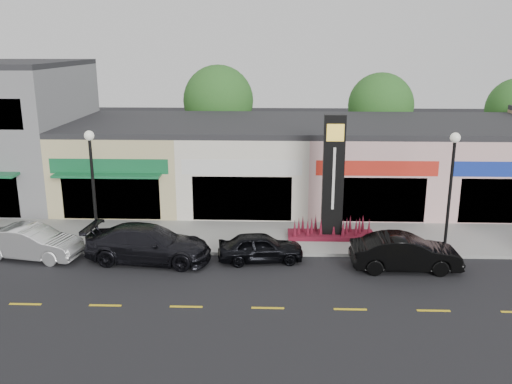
% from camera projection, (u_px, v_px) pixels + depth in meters
% --- Properties ---
extents(ground, '(120.00, 120.00, 0.00)m').
position_uv_depth(ground, '(269.00, 274.00, 22.65)').
color(ground, black).
rests_on(ground, ground).
extents(sidewalk, '(52.00, 4.30, 0.15)m').
position_uv_depth(sidewalk, '(270.00, 237.00, 26.82)').
color(sidewalk, gray).
rests_on(sidewalk, ground).
extents(curb, '(52.00, 0.20, 0.15)m').
position_uv_depth(curb, '(269.00, 254.00, 24.66)').
color(curb, gray).
rests_on(curb, ground).
extents(shop_beige, '(7.00, 10.85, 4.80)m').
position_uv_depth(shop_beige, '(133.00, 160.00, 33.33)').
color(shop_beige, '#C9B680').
rests_on(shop_beige, ground).
extents(shop_cream, '(7.00, 10.01, 4.80)m').
position_uv_depth(shop_cream, '(247.00, 161.00, 33.12)').
color(shop_cream, silver).
rests_on(shop_cream, ground).
extents(shop_pink_w, '(7.00, 10.01, 4.80)m').
position_uv_depth(shop_pink_w, '(362.00, 161.00, 32.89)').
color(shop_pink_w, '#D6A4A3').
rests_on(shop_pink_w, ground).
extents(shop_pink_e, '(7.00, 10.01, 4.80)m').
position_uv_depth(shop_pink_e, '(478.00, 162.00, 32.66)').
color(shop_pink_e, '#D6A4A3').
rests_on(shop_pink_e, ground).
extents(tree_rear_west, '(5.20, 5.20, 7.83)m').
position_uv_depth(tree_rear_west, '(218.00, 100.00, 40.18)').
color(tree_rear_west, '#382619').
rests_on(tree_rear_west, ground).
extents(tree_rear_mid, '(4.80, 4.80, 7.29)m').
position_uv_depth(tree_rear_mid, '(381.00, 106.00, 39.88)').
color(tree_rear_mid, '#382619').
rests_on(tree_rear_mid, ground).
extents(lamp_west_near, '(0.44, 0.44, 5.47)m').
position_uv_depth(lamp_west_near, '(93.00, 178.00, 24.40)').
color(lamp_west_near, black).
rests_on(lamp_west_near, sidewalk).
extents(lamp_east_near, '(0.44, 0.44, 5.47)m').
position_uv_depth(lamp_east_near, '(451.00, 181.00, 23.87)').
color(lamp_east_near, black).
rests_on(lamp_east_near, sidewalk).
extents(pylon_sign, '(4.20, 1.30, 6.00)m').
position_uv_depth(pylon_sign, '(332.00, 195.00, 25.99)').
color(pylon_sign, '#5A0F21').
rests_on(pylon_sign, sidewalk).
extents(car_white_van, '(2.30, 4.68, 1.48)m').
position_uv_depth(car_white_van, '(32.00, 242.00, 24.19)').
color(car_white_van, silver).
rests_on(car_white_van, ground).
extents(car_dark_sedan, '(2.81, 5.73, 1.60)m').
position_uv_depth(car_dark_sedan, '(149.00, 244.00, 23.86)').
color(car_dark_sedan, black).
rests_on(car_dark_sedan, ground).
extents(car_black_sedan, '(1.94, 3.91, 1.28)m').
position_uv_depth(car_black_sedan, '(261.00, 247.00, 23.89)').
color(car_black_sedan, black).
rests_on(car_black_sedan, ground).
extents(car_black_conv, '(1.62, 4.60, 1.51)m').
position_uv_depth(car_black_conv, '(405.00, 253.00, 22.97)').
color(car_black_conv, black).
rests_on(car_black_conv, ground).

